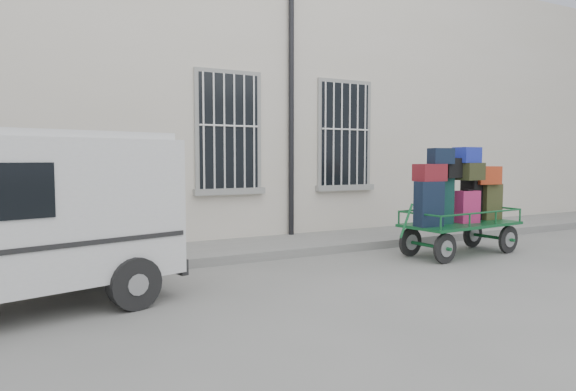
# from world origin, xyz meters

# --- Properties ---
(ground) EXTENTS (80.00, 80.00, 0.00)m
(ground) POSITION_xyz_m (0.00, 0.00, 0.00)
(ground) COLOR slate
(ground) RESTS_ON ground
(building) EXTENTS (24.00, 5.15, 6.00)m
(building) POSITION_xyz_m (0.00, 5.50, 3.00)
(building) COLOR beige
(building) RESTS_ON ground
(sidewalk) EXTENTS (24.00, 1.70, 0.15)m
(sidewalk) POSITION_xyz_m (0.00, 2.20, 0.07)
(sidewalk) COLOR slate
(sidewalk) RESTS_ON ground
(luggage_cart) EXTENTS (2.66, 1.20, 1.93)m
(luggage_cart) POSITION_xyz_m (2.92, 0.24, 0.99)
(luggage_cart) COLOR black
(luggage_cart) RESTS_ON ground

